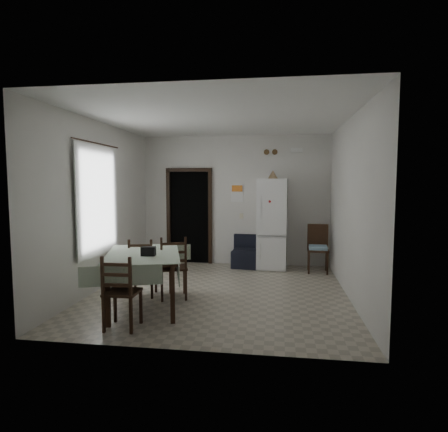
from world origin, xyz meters
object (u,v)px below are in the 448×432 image
navy_seat (246,251)px  dining_table (144,281)px  dining_chair_far_left (143,267)px  dining_chair_far_right (173,267)px  dining_chair_near_head (122,291)px  corner_chair (318,249)px  fridge (272,224)px

navy_seat → dining_table: bearing=-108.5°
dining_table → dining_chair_far_left: (-0.22, 0.59, 0.07)m
dining_chair_far_right → dining_chair_near_head: dining_chair_far_right is taller
dining_chair_far_left → dining_chair_near_head: 1.38m
corner_chair → dining_chair_far_right: (-2.48, -2.07, 0.01)m
fridge → dining_table: (-1.84, -2.89, -0.56)m
fridge → dining_table: 3.47m
dining_chair_far_left → dining_chair_far_right: 0.53m
navy_seat → dining_table: 3.16m
navy_seat → dining_chair_near_head: (-1.27, -3.66, 0.13)m
fridge → corner_chair: (0.94, -0.27, -0.47)m
fridge → corner_chair: bearing=-13.4°
navy_seat → dining_chair_near_head: dining_chair_near_head is taller
fridge → navy_seat: bearing=-177.3°
fridge → dining_chair_far_left: size_ratio=2.03×
navy_seat → corner_chair: corner_chair is taller
dining_chair_far_left → dining_chair_near_head: size_ratio=1.00×
dining_chair_near_head → navy_seat: bearing=-110.3°
corner_chair → fridge: bearing=166.8°
dining_table → dining_chair_near_head: bearing=-106.6°
navy_seat → dining_chair_far_right: size_ratio=0.69×
dining_chair_far_right → dining_chair_far_left: bearing=-22.9°
corner_chair → dining_table: (-2.78, -2.62, -0.08)m
fridge → dining_table: bearing=-119.8°
corner_chair → dining_table: corner_chair is taller
dining_table → dining_chair_near_head: size_ratio=1.64×
corner_chair → dining_chair_far_left: (-3.00, -2.03, -0.01)m
fridge → dining_chair_far_right: size_ratio=1.92×
dining_chair_far_left → dining_table: bearing=102.8°
dining_table → dining_chair_far_right: bearing=44.2°
dining_chair_far_right → navy_seat: bearing=-130.8°
dining_chair_near_head → dining_table: bearing=-90.7°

